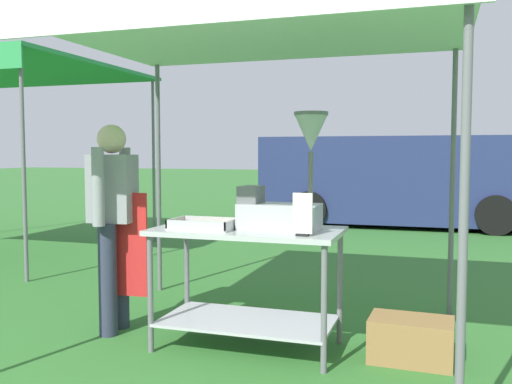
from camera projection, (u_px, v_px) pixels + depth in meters
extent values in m
plane|color=#33702D|center=(340.00, 243.00, 8.70)|extent=(70.00, 70.00, 0.00)
cylinder|color=slate|center=(464.00, 211.00, 2.56)|extent=(0.04, 0.04, 2.26)
cylinder|color=slate|center=(159.00, 179.00, 5.64)|extent=(0.04, 0.04, 2.26)
cylinder|color=slate|center=(452.00, 184.00, 4.78)|extent=(0.04, 0.04, 2.26)
cube|color=white|center=(254.00, 27.00, 4.02)|extent=(2.99, 2.54, 0.05)
cube|color=white|center=(176.00, 2.00, 2.83)|extent=(2.99, 0.02, 0.24)
cube|color=#B7B7BC|center=(247.00, 231.00, 3.98)|extent=(1.32, 0.70, 0.04)
cube|color=#B7B7BC|center=(247.00, 321.00, 4.02)|extent=(1.22, 0.64, 0.02)
cylinder|color=slate|center=(150.00, 294.00, 3.91)|extent=(0.04, 0.04, 0.82)
cylinder|color=slate|center=(324.00, 309.00, 3.54)|extent=(0.04, 0.04, 0.82)
cylinder|color=slate|center=(187.00, 276.00, 4.48)|extent=(0.04, 0.04, 0.82)
cylinder|color=slate|center=(340.00, 288.00, 4.10)|extent=(0.04, 0.04, 0.82)
cube|color=#B7B7BC|center=(204.00, 228.00, 3.96)|extent=(0.45, 0.30, 0.01)
cube|color=#B7B7BC|center=(195.00, 225.00, 3.82)|extent=(0.45, 0.01, 0.06)
cube|color=#B7B7BC|center=(211.00, 221.00, 4.09)|extent=(0.45, 0.01, 0.06)
cube|color=#B7B7BC|center=(176.00, 222.00, 4.02)|extent=(0.01, 0.30, 0.06)
cube|color=#B7B7BC|center=(232.00, 224.00, 3.89)|extent=(0.01, 0.30, 0.06)
torus|color=#EAB251|center=(189.00, 224.00, 4.07)|extent=(0.10, 0.10, 0.02)
torus|color=#EAB251|center=(183.00, 226.00, 3.93)|extent=(0.08, 0.08, 0.02)
torus|color=#EAB251|center=(209.00, 226.00, 3.96)|extent=(0.09, 0.09, 0.02)
torus|color=#EAB251|center=(202.00, 227.00, 3.86)|extent=(0.10, 0.10, 0.02)
torus|color=#EAB251|center=(199.00, 226.00, 3.94)|extent=(0.08, 0.08, 0.02)
torus|color=#EAB251|center=(229.00, 225.00, 4.00)|extent=(0.10, 0.10, 0.02)
torus|color=#EAB251|center=(200.00, 224.00, 4.06)|extent=(0.07, 0.07, 0.02)
torus|color=#EAB251|center=(221.00, 226.00, 3.92)|extent=(0.09, 0.09, 0.02)
torus|color=#EAB251|center=(224.00, 228.00, 3.85)|extent=(0.08, 0.08, 0.02)
torus|color=#EAB251|center=(215.00, 224.00, 4.02)|extent=(0.10, 0.10, 0.02)
torus|color=#EAB251|center=(192.00, 227.00, 3.88)|extent=(0.09, 0.09, 0.02)
cube|color=#B7B7BC|center=(280.00, 216.00, 3.93)|extent=(0.56, 0.28, 0.18)
cube|color=slate|center=(251.00, 194.00, 3.99)|extent=(0.14, 0.22, 0.12)
cylinder|color=slate|center=(311.00, 178.00, 3.84)|extent=(0.04, 0.04, 0.36)
cone|color=#B7B7BC|center=(311.00, 133.00, 3.82)|extent=(0.22, 0.22, 0.24)
cylinder|color=slate|center=(311.00, 114.00, 3.81)|extent=(0.23, 0.23, 0.02)
cube|color=black|center=(302.00, 235.00, 3.62)|extent=(0.08, 0.05, 0.02)
cube|color=white|center=(303.00, 213.00, 3.61)|extent=(0.13, 0.01, 0.26)
cylinder|color=#2D3347|center=(120.00, 274.00, 4.47)|extent=(0.14, 0.14, 0.86)
cylinder|color=#2D3347|center=(108.00, 280.00, 4.28)|extent=(0.14, 0.14, 0.86)
cube|color=gray|center=(112.00, 188.00, 4.33)|extent=(0.36, 0.25, 0.52)
cube|color=red|center=(128.00, 244.00, 4.33)|extent=(0.32, 0.05, 0.80)
cylinder|color=gray|center=(125.00, 184.00, 4.54)|extent=(0.10, 0.10, 0.58)
cylinder|color=gray|center=(98.00, 187.00, 4.11)|extent=(0.10, 0.10, 0.58)
sphere|color=beige|center=(111.00, 139.00, 4.30)|extent=(0.22, 0.22, 0.22)
cube|color=olive|center=(411.00, 340.00, 3.76)|extent=(0.56, 0.37, 0.29)
cube|color=navy|center=(401.00, 179.00, 10.83)|extent=(5.21, 1.98, 1.60)
cylinder|color=black|center=(485.00, 205.00, 11.28)|extent=(0.68, 0.25, 0.68)
cylinder|color=black|center=(496.00, 215.00, 9.51)|extent=(0.68, 0.25, 0.68)
cylinder|color=black|center=(327.00, 201.00, 12.23)|extent=(0.68, 0.25, 0.68)
cylinder|color=black|center=(309.00, 209.00, 10.45)|extent=(0.68, 0.25, 0.68)
cylinder|color=slate|center=(24.00, 166.00, 6.00)|extent=(0.04, 0.04, 2.50)
cylinder|color=slate|center=(154.00, 162.00, 8.74)|extent=(0.04, 0.04, 2.50)
cube|color=#2D934C|center=(1.00, 71.00, 7.77)|extent=(3.34, 3.08, 0.05)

